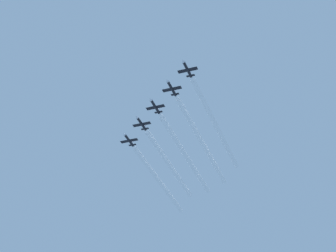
{
  "coord_description": "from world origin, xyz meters",
  "views": [
    {
      "loc": [
        -84.71,
        227.32,
        2.17
      ],
      "look_at": [
        0.18,
        -17.58,
        175.44
      ],
      "focal_mm": 67.58,
      "sensor_mm": 36.0,
      "label": 1
    }
  ],
  "objects_px": {
    "jet_fourth_echelon": "(141,123)",
    "jet_fifth_echelon": "(129,140)",
    "jet_lead": "(187,69)",
    "jet_second_echelon": "(171,88)",
    "jet_third_echelon": "(155,106)"
  },
  "relations": [
    {
      "from": "jet_fifth_echelon",
      "to": "jet_second_echelon",
      "type": "bearing_deg",
      "value": 139.45
    },
    {
      "from": "jet_second_echelon",
      "to": "jet_lead",
      "type": "bearing_deg",
      "value": 138.18
    },
    {
      "from": "jet_lead",
      "to": "jet_second_echelon",
      "type": "height_order",
      "value": "jet_lead"
    },
    {
      "from": "jet_lead",
      "to": "jet_fourth_echelon",
      "type": "height_order",
      "value": "jet_lead"
    },
    {
      "from": "jet_fourth_echelon",
      "to": "jet_fifth_echelon",
      "type": "relative_size",
      "value": 1.0
    },
    {
      "from": "jet_lead",
      "to": "jet_fifth_echelon",
      "type": "bearing_deg",
      "value": -40.87
    },
    {
      "from": "jet_third_echelon",
      "to": "jet_fifth_echelon",
      "type": "xyz_separation_m",
      "value": [
        21.03,
        -19.22,
        -2.84
      ]
    },
    {
      "from": "jet_second_echelon",
      "to": "jet_fourth_echelon",
      "type": "xyz_separation_m",
      "value": [
        21.64,
        -17.83,
        -3.4
      ]
    },
    {
      "from": "jet_fourth_echelon",
      "to": "jet_lead",
      "type": "bearing_deg",
      "value": 139.73
    },
    {
      "from": "jet_fourth_echelon",
      "to": "jet_third_echelon",
      "type": "bearing_deg",
      "value": 137.79
    },
    {
      "from": "jet_third_echelon",
      "to": "jet_lead",
      "type": "bearing_deg",
      "value": 140.71
    },
    {
      "from": "jet_second_echelon",
      "to": "jet_fourth_echelon",
      "type": "height_order",
      "value": "jet_second_echelon"
    },
    {
      "from": "jet_second_echelon",
      "to": "jet_fourth_echelon",
      "type": "distance_m",
      "value": 28.25
    },
    {
      "from": "jet_lead",
      "to": "jet_fourth_echelon",
      "type": "xyz_separation_m",
      "value": [
        32.23,
        -27.31,
        -4.56
      ]
    },
    {
      "from": "jet_second_echelon",
      "to": "jet_fifth_echelon",
      "type": "height_order",
      "value": "jet_second_echelon"
    }
  ]
}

